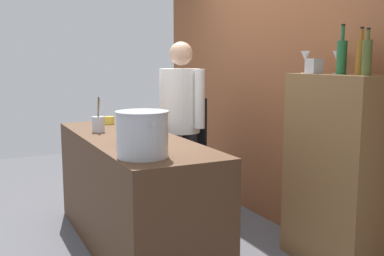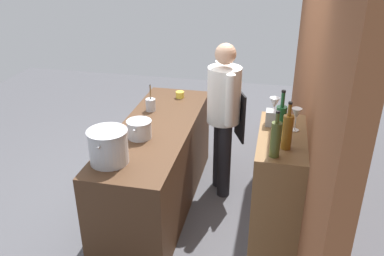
# 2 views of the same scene
# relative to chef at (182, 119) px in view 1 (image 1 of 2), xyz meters

# --- Properties ---
(ground_plane) EXTENTS (8.00, 8.00, 0.00)m
(ground_plane) POSITION_rel_chef_xyz_m (0.39, -0.62, -0.96)
(ground_plane) COLOR #4C4C51
(brick_back_panel) EXTENTS (4.40, 0.10, 3.00)m
(brick_back_panel) POSITION_rel_chef_xyz_m (0.39, 0.78, 0.54)
(brick_back_panel) COLOR brown
(brick_back_panel) RESTS_ON ground_plane
(prep_counter) EXTENTS (2.11, 0.70, 0.90)m
(prep_counter) POSITION_rel_chef_xyz_m (0.39, -0.62, -0.51)
(prep_counter) COLOR #472D1C
(prep_counter) RESTS_ON ground_plane
(bar_cabinet) EXTENTS (0.76, 0.32, 1.40)m
(bar_cabinet) POSITION_rel_chef_xyz_m (1.35, 0.57, -0.27)
(bar_cabinet) COLOR brown
(bar_cabinet) RESTS_ON ground_plane
(chef) EXTENTS (0.50, 0.40, 1.66)m
(chef) POSITION_rel_chef_xyz_m (0.00, 0.00, 0.00)
(chef) COLOR black
(chef) RESTS_ON ground_plane
(stockpot_large) EXTENTS (0.39, 0.33, 0.29)m
(stockpot_large) POSITION_rel_chef_xyz_m (1.12, -0.79, 0.08)
(stockpot_large) COLOR #B7BABF
(stockpot_large) RESTS_ON prep_counter
(stockpot_small) EXTENTS (0.30, 0.23, 0.17)m
(stockpot_small) POSITION_rel_chef_xyz_m (0.64, -0.69, 0.02)
(stockpot_small) COLOR #B7BABF
(stockpot_small) RESTS_ON prep_counter
(utensil_crock) EXTENTS (0.10, 0.10, 0.30)m
(utensil_crock) POSITION_rel_chef_xyz_m (0.02, -0.78, 0.00)
(utensil_crock) COLOR #B7BABF
(utensil_crock) RESTS_ON prep_counter
(butter_jar) EXTENTS (0.10, 0.10, 0.07)m
(butter_jar) POSITION_rel_chef_xyz_m (-0.41, -0.56, -0.03)
(butter_jar) COLOR yellow
(butter_jar) RESTS_ON prep_counter
(wine_bottle_olive) EXTENTS (0.06, 0.06, 0.30)m
(wine_bottle_olive) POSITION_rel_chef_xyz_m (1.64, 0.53, 0.55)
(wine_bottle_olive) COLOR #475123
(wine_bottle_olive) RESTS_ON bar_cabinet
(wine_bottle_amber) EXTENTS (0.06, 0.06, 0.31)m
(wine_bottle_amber) POSITION_rel_chef_xyz_m (1.52, 0.59, 0.55)
(wine_bottle_amber) COLOR #8C5919
(wine_bottle_amber) RESTS_ON bar_cabinet
(wine_bottle_green) EXTENTS (0.07, 0.07, 0.34)m
(wine_bottle_green) POSITION_rel_chef_xyz_m (1.40, 0.55, 0.56)
(wine_bottle_green) COLOR #1E592D
(wine_bottle_green) RESTS_ON bar_cabinet
(wine_glass_wide) EXTENTS (0.07, 0.07, 0.16)m
(wine_glass_wide) POSITION_rel_chef_xyz_m (1.25, 0.65, 0.55)
(wine_glass_wide) COLOR silver
(wine_glass_wide) RESTS_ON bar_cabinet
(wine_glass_short) EXTENTS (0.07, 0.07, 0.16)m
(wine_glass_short) POSITION_rel_chef_xyz_m (1.09, 0.50, 0.55)
(wine_glass_short) COLOR silver
(wine_glass_short) RESTS_ON bar_cabinet
(spice_tin_silver) EXTENTS (0.09, 0.09, 0.11)m
(spice_tin_silver) POSITION_rel_chef_xyz_m (1.19, 0.49, 0.49)
(spice_tin_silver) COLOR #B2B2B7
(spice_tin_silver) RESTS_ON bar_cabinet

